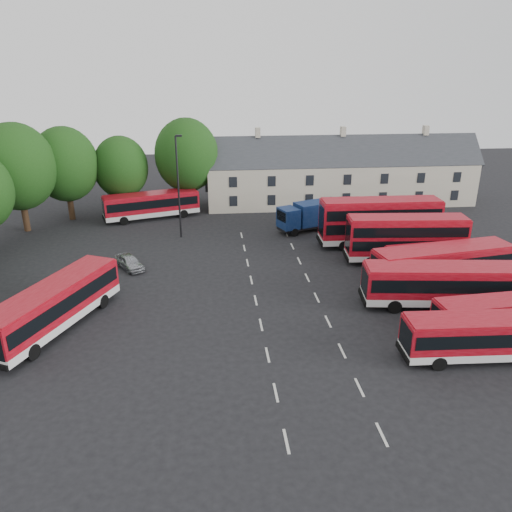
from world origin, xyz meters
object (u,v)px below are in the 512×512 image
(bus_dd_south, at_px, (406,236))
(box_truck, at_px, (311,215))
(lamppost, at_px, (178,184))
(silver_car, at_px, (129,262))
(bus_row_a, at_px, (487,334))
(bus_west, at_px, (54,303))

(bus_dd_south, distance_m, box_truck, 12.44)
(bus_dd_south, distance_m, lamppost, 23.62)
(lamppost, bearing_deg, silver_car, -117.64)
(bus_dd_south, distance_m, silver_car, 25.94)
(box_truck, height_order, silver_car, box_truck)
(bus_row_a, distance_m, bus_dd_south, 16.63)
(bus_row_a, xyz_separation_m, box_truck, (-5.96, 26.82, 0.01))
(silver_car, bearing_deg, lamppost, 29.67)
(box_truck, relative_size, lamppost, 0.70)
(silver_car, height_order, lamppost, lamppost)
(bus_row_a, xyz_separation_m, silver_car, (-24.80, 17.49, -1.14))
(box_truck, xyz_separation_m, lamppost, (-14.45, -0.94, 4.04))
(bus_row_a, xyz_separation_m, lamppost, (-20.41, 25.88, 4.05))
(bus_dd_south, height_order, silver_car, bus_dd_south)
(bus_west, bearing_deg, lamppost, 1.52)
(silver_car, bearing_deg, box_truck, -6.35)
(bus_west, distance_m, lamppost, 21.09)
(bus_dd_south, relative_size, box_truck, 1.45)
(lamppost, bearing_deg, bus_row_a, -51.73)
(bus_row_a, height_order, silver_car, bus_row_a)
(bus_row_a, bearing_deg, bus_dd_south, 88.75)
(bus_west, height_order, silver_car, bus_west)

